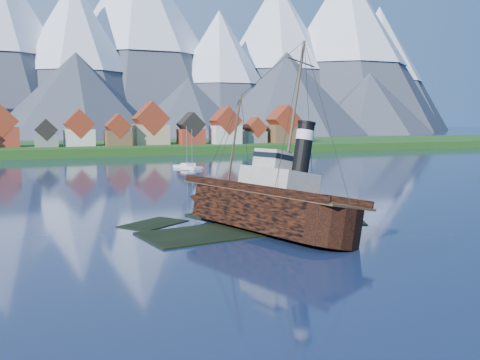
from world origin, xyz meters
name	(u,v)px	position (x,y,z in m)	size (l,w,h in m)	color
ground	(239,227)	(0.00, 0.00, 0.00)	(1400.00, 1400.00, 0.00)	#172443
shoal	(245,226)	(1.78, 2.15, -0.35)	(31.71, 21.24, 1.14)	black
shore_bank	(80,151)	(0.00, 170.00, 0.00)	(600.00, 80.00, 3.20)	#1B4B15
seawall	(93,157)	(0.00, 132.00, 0.00)	(600.00, 2.50, 2.00)	#3F3D38
mountains	(39,37)	(-0.79, 481.26, 89.34)	(965.00, 340.00, 205.00)	#2D333D
tugboat_wreck	(258,204)	(1.88, -1.30, 2.94)	(6.84, 29.48, 23.36)	black
sailboat_d	(192,167)	(19.02, 78.38, 0.25)	(4.47, 8.28, 11.00)	silver
sailboat_e	(187,167)	(17.50, 78.08, 0.25)	(5.29, 10.34, 11.65)	silver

